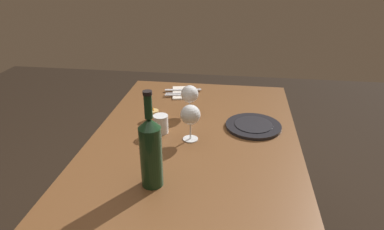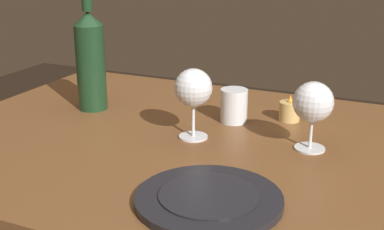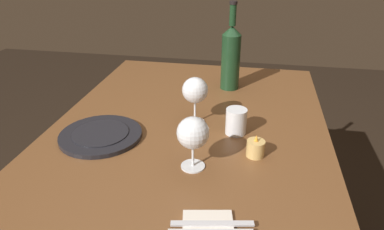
% 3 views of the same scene
% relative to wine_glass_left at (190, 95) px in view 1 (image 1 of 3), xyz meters
% --- Properties ---
extents(dining_table, '(1.30, 0.90, 0.74)m').
position_rel_wine_glass_left_xyz_m(dining_table, '(-0.21, -0.05, -0.19)').
color(dining_table, brown).
rests_on(dining_table, ground).
extents(wine_glass_left, '(0.09, 0.09, 0.15)m').
position_rel_wine_glass_left_xyz_m(wine_glass_left, '(0.00, 0.00, 0.00)').
color(wine_glass_left, white).
rests_on(wine_glass_left, dining_table).
extents(wine_glass_right, '(0.09, 0.09, 0.16)m').
position_rel_wine_glass_left_xyz_m(wine_glass_right, '(-0.26, -0.04, 0.01)').
color(wine_glass_right, white).
rests_on(wine_glass_right, dining_table).
extents(wine_bottle, '(0.08, 0.08, 0.35)m').
position_rel_wine_glass_left_xyz_m(wine_bottle, '(-0.59, 0.05, 0.03)').
color(wine_bottle, '#19381E').
rests_on(wine_bottle, dining_table).
extents(water_tumbler, '(0.07, 0.07, 0.08)m').
position_rel_wine_glass_left_xyz_m(water_tumbler, '(-0.21, 0.10, -0.06)').
color(water_tumbler, white).
rests_on(water_tumbler, dining_table).
extents(votive_candle, '(0.05, 0.05, 0.07)m').
position_rel_wine_glass_left_xyz_m(votive_candle, '(-0.09, 0.16, -0.08)').
color(votive_candle, '#DBB266').
rests_on(votive_candle, dining_table).
extents(dinner_plate, '(0.26, 0.26, 0.02)m').
position_rel_wine_glass_left_xyz_m(dinner_plate, '(-0.11, -0.31, -0.10)').
color(dinner_plate, black).
rests_on(dinner_plate, dining_table).
extents(folded_napkin, '(0.21, 0.14, 0.01)m').
position_rel_wine_glass_left_xyz_m(folded_napkin, '(0.27, 0.08, -0.10)').
color(folded_napkin, silver).
rests_on(folded_napkin, dining_table).
extents(fork_inner, '(0.05, 0.18, 0.00)m').
position_rel_wine_glass_left_xyz_m(fork_inner, '(0.24, 0.08, -0.09)').
color(fork_inner, silver).
rests_on(fork_inner, folded_napkin).
extents(fork_outer, '(0.05, 0.18, 0.00)m').
position_rel_wine_glass_left_xyz_m(fork_outer, '(0.22, 0.08, -0.09)').
color(fork_outer, silver).
rests_on(fork_outer, folded_napkin).
extents(table_knife, '(0.06, 0.21, 0.00)m').
position_rel_wine_glass_left_xyz_m(table_knife, '(0.30, 0.08, -0.09)').
color(table_knife, silver).
rests_on(table_knife, folded_napkin).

